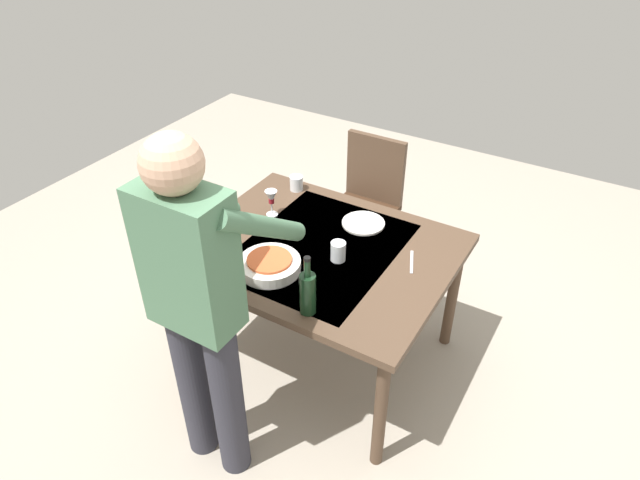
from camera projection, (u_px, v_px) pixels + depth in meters
ground_plane at (320, 353)px, 3.32m from camera, size 6.00×6.00×0.00m
dining_table at (320, 260)px, 2.92m from camera, size 1.32×1.06×0.76m
chair_near at (367, 197)px, 3.73m from camera, size 0.40×0.40×0.91m
person_server at (199, 301)px, 2.24m from camera, size 0.42×0.61×1.69m
wine_bottle at (308, 292)px, 2.43m from camera, size 0.07×0.07×0.30m
wine_glass_left at (271, 199)px, 3.07m from camera, size 0.07×0.07×0.15m
wine_glass_right at (206, 246)px, 2.71m from camera, size 0.07×0.07×0.15m
water_cup_near_left at (296, 183)px, 3.33m from camera, size 0.08×0.08×0.09m
water_cup_near_right at (338, 251)px, 2.77m from camera, size 0.07×0.07×0.10m
serving_bowl_pasta at (270, 264)px, 2.71m from camera, size 0.30×0.30×0.07m
dinner_plate_near at (363, 223)px, 3.05m from camera, size 0.23×0.23×0.01m
table_fork at (412, 262)px, 2.78m from camera, size 0.08×0.17×0.00m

